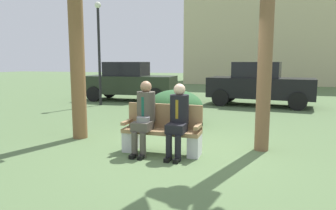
% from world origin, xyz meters
% --- Properties ---
extents(ground_plane, '(80.00, 80.00, 0.00)m').
position_xyz_m(ground_plane, '(0.00, 0.00, 0.00)').
color(ground_plane, '#536D42').
extents(park_bench, '(1.45, 0.44, 0.90)m').
position_xyz_m(park_bench, '(-0.26, -0.16, 0.40)').
color(park_bench, '#99754C').
rests_on(park_bench, ground).
extents(seated_man_left, '(0.34, 0.72, 1.34)m').
position_xyz_m(seated_man_left, '(-0.57, -0.28, 0.74)').
color(seated_man_left, '#4C473D').
rests_on(seated_man_left, ground).
extents(seated_man_right, '(0.34, 0.72, 1.30)m').
position_xyz_m(seated_man_right, '(0.07, -0.28, 0.73)').
color(seated_man_right, black).
rests_on(seated_man_right, ground).
extents(shrub_near_bench, '(1.51, 1.38, 0.94)m').
position_xyz_m(shrub_near_bench, '(-0.76, 2.42, 0.47)').
color(shrub_near_bench, '#2F5E32').
rests_on(shrub_near_bench, ground).
extents(parked_car_near, '(3.98, 1.88, 1.68)m').
position_xyz_m(parked_car_near, '(-4.12, 6.89, 0.84)').
color(parked_car_near, '#232D1E').
rests_on(parked_car_near, ground).
extents(parked_car_far, '(4.05, 2.05, 1.68)m').
position_xyz_m(parked_car_far, '(1.34, 6.90, 0.84)').
color(parked_car_far, black).
rests_on(parked_car_far, ground).
extents(street_lamp, '(0.24, 0.24, 3.92)m').
position_xyz_m(street_lamp, '(-4.59, 5.19, 2.38)').
color(street_lamp, black).
rests_on(street_lamp, ground).
extents(building_backdrop, '(16.55, 7.85, 10.19)m').
position_xyz_m(building_backdrop, '(3.43, 21.33, 5.12)').
color(building_backdrop, '#C8BF8F').
rests_on(building_backdrop, ground).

